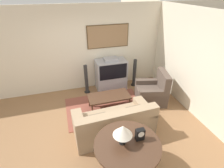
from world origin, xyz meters
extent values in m
plane|color=#8E6642|center=(0.00, 0.00, 0.00)|extent=(12.00, 12.00, 0.00)
cube|color=beige|center=(0.00, 2.13, 1.35)|extent=(12.00, 0.06, 2.70)
cube|color=#4C381E|center=(0.82, 2.08, 1.72)|extent=(1.35, 0.03, 0.73)
cube|color=#93704C|center=(0.82, 2.07, 1.72)|extent=(1.30, 0.01, 0.68)
cube|color=beige|center=(2.63, 0.00, 1.35)|extent=(0.06, 12.00, 2.70)
cube|color=brown|center=(0.36, 0.76, 0.01)|extent=(2.26, 1.50, 0.01)
cube|color=#9E9EA3|center=(0.82, 1.78, 0.23)|extent=(0.99, 0.56, 0.46)
cube|color=#9E9EA3|center=(0.82, 1.78, 0.74)|extent=(0.99, 0.56, 0.56)
cube|color=black|center=(0.82, 1.49, 0.74)|extent=(0.89, 0.01, 0.50)
cube|color=#9E9EA3|center=(0.82, 1.78, 1.07)|extent=(0.45, 0.31, 0.09)
cube|color=#9E8466|center=(0.29, -0.25, 0.22)|extent=(1.89, 0.93, 0.44)
cube|color=#9E8466|center=(0.31, -0.56, 0.63)|extent=(1.86, 0.30, 0.39)
cube|color=#9E8466|center=(1.10, -0.21, 0.30)|extent=(0.28, 0.86, 0.60)
cube|color=#9E8466|center=(-0.51, -0.28, 0.30)|extent=(0.28, 0.86, 0.60)
cube|color=#715F49|center=(0.72, -0.41, 0.61)|extent=(0.36, 0.13, 0.34)
cube|color=#715F49|center=(-0.11, -0.45, 0.61)|extent=(0.36, 0.13, 0.34)
cube|color=brown|center=(1.76, 0.68, 0.22)|extent=(1.02, 1.00, 0.44)
cube|color=brown|center=(2.08, 0.60, 0.70)|extent=(0.38, 0.84, 0.53)
cube|color=brown|center=(1.84, 1.00, 0.29)|extent=(0.86, 0.36, 0.58)
cube|color=brown|center=(1.68, 0.36, 0.29)|extent=(0.86, 0.36, 0.58)
cube|color=#472D1E|center=(0.45, 0.69, 0.41)|extent=(1.17, 0.58, 0.04)
cylinder|color=#472D1E|center=(-0.09, 0.45, 0.19)|extent=(0.04, 0.04, 0.39)
cylinder|color=#472D1E|center=(0.99, 0.45, 0.19)|extent=(0.04, 0.04, 0.39)
cylinder|color=#472D1E|center=(-0.09, 0.93, 0.19)|extent=(0.04, 0.04, 0.39)
cylinder|color=#472D1E|center=(0.99, 0.93, 0.19)|extent=(0.04, 0.04, 0.39)
cylinder|color=#472D1E|center=(0.21, -1.33, 0.75)|extent=(1.17, 1.17, 0.04)
cube|color=#472D1E|center=(0.21, -1.33, 0.69)|extent=(0.99, 0.47, 0.08)
cylinder|color=#472D1E|center=(-0.20, -1.27, 0.36)|extent=(0.05, 0.05, 0.73)
cylinder|color=#472D1E|center=(0.62, -1.27, 0.36)|extent=(0.05, 0.05, 0.73)
cylinder|color=black|center=(0.13, -1.29, 0.78)|extent=(0.11, 0.11, 0.02)
cylinder|color=black|center=(0.13, -1.29, 0.96)|extent=(0.02, 0.02, 0.33)
cone|color=silver|center=(0.13, -1.29, 1.07)|extent=(0.33, 0.33, 0.19)
cube|color=black|center=(0.45, -1.29, 0.88)|extent=(0.16, 0.09, 0.22)
cylinder|color=white|center=(0.45, -1.34, 0.92)|extent=(0.11, 0.01, 0.11)
cylinder|color=black|center=(-0.02, 1.74, 0.01)|extent=(0.19, 0.19, 0.02)
cylinder|color=#2D2D2D|center=(-0.02, 1.74, 0.49)|extent=(0.11, 0.11, 0.98)
cylinder|color=black|center=(1.66, 1.74, 0.01)|extent=(0.19, 0.19, 0.02)
cylinder|color=#2D2D2D|center=(1.66, 1.74, 0.49)|extent=(0.11, 0.11, 0.98)
camera|label=1|loc=(-0.64, -3.26, 3.14)|focal=28.00mm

